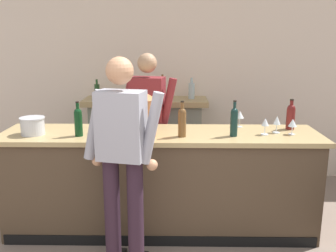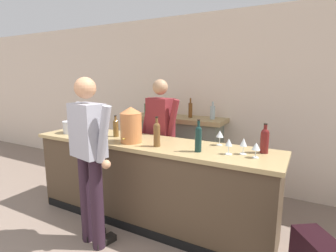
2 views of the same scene
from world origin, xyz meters
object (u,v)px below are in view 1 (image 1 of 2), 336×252
Objects in this scene: wine_bottle_cabernet_heavy at (182,121)px; wine_glass_front_left at (265,123)px; wine_bottle_rose_blush at (234,121)px; fireplace_stone at (146,140)px; wine_glass_by_dispenser at (240,115)px; ice_bucket_steel at (33,126)px; person_bartender at (148,124)px; wine_bottle_riesling_slim at (78,121)px; wine_glass_front_right at (293,123)px; wine_glass_back_row at (277,121)px; copper_dispenser at (143,114)px; wine_bottle_burgundy_dark at (107,119)px; wine_bottle_port_short at (291,116)px; person_customer at (122,158)px.

wine_glass_front_left is (0.77, 0.08, -0.04)m from wine_bottle_cabernet_heavy.
fireplace_stone is at bearing 123.26° from wine_bottle_rose_blush.
wine_bottle_rose_blush reaches higher than wine_bottle_cabernet_heavy.
wine_bottle_rose_blush is 0.37m from wine_glass_by_dispenser.
wine_glass_by_dispenser is 1.05× the size of wine_glass_front_left.
person_bartender is at bearing 31.87° from ice_bucket_steel.
wine_bottle_riesling_slim is 2.02× the size of wine_glass_front_left.
wine_glass_back_row reaches higher than wine_glass_front_right.
fireplace_stone is 4.72× the size of wine_bottle_rose_blush.
wine_glass_back_row is (0.43, 0.13, -0.03)m from wine_bottle_rose_blush.
person_bartender is 1.53m from wine_glass_front_right.
wine_bottle_cabernet_heavy is 2.02× the size of wine_glass_back_row.
ice_bucket_steel is at bearing 179.10° from wine_bottle_rose_blush.
wine_bottle_burgundy_dark is at bearing 156.94° from copper_dispenser.
wine_glass_front_left is (1.72, 0.07, -0.03)m from wine_bottle_riesling_slim.
wine_bottle_cabernet_heavy is 0.99× the size of wine_bottle_rose_blush.
fireplace_stone is 4.75× the size of wine_bottle_cabernet_heavy.
fireplace_stone reaches higher than wine_bottle_burgundy_dark.
fireplace_stone is 1.61m from wine_bottle_riesling_slim.
fireplace_stone is 1.57m from wine_glass_by_dispenser.
wine_bottle_rose_blush is at bearing 0.75° from wine_bottle_riesling_slim.
wine_glass_front_right is (1.39, 0.07, -0.10)m from copper_dispenser.
wine_bottle_port_short is at bearing -9.35° from wine_glass_by_dispenser.
fireplace_stone is at bearing 107.21° from wine_bottle_cabernet_heavy.
wine_bottle_burgundy_dark is 1.61m from wine_glass_back_row.
wine_bottle_port_short is at bearing 11.10° from copper_dispenser.
wine_glass_by_dispenser reaches higher than ice_bucket_steel.
ice_bucket_steel is 0.45m from wine_bottle_riesling_slim.
wine_bottle_riesling_slim is 1.07× the size of wine_bottle_port_short.
wine_bottle_burgundy_dark is at bearing 179.36° from wine_glass_back_row.
wine_bottle_cabernet_heavy reaches higher than wine_glass_back_row.
wine_glass_back_row is at bearing -139.34° from wine_bottle_port_short.
wine_bottle_burgundy_dark is at bearing -175.82° from wine_bottle_port_short.
wine_bottle_burgundy_dark is at bearing -170.79° from wine_glass_by_dispenser.
person_bartender is 0.93m from wine_bottle_riesling_slim.
wine_glass_by_dispenser is at bearing 143.85° from wine_glass_back_row.
wine_bottle_rose_blush reaches higher than wine_glass_front_right.
person_customer is 7.70× the size of ice_bucket_steel.
wine_bottle_rose_blush is (0.48, 0.03, -0.00)m from wine_bottle_cabernet_heavy.
wine_glass_front_right is (0.44, -0.29, -0.02)m from wine_glass_by_dispenser.
person_bartender is 0.66m from wine_bottle_burgundy_dark.
person_customer reaches higher than wine_glass_front_right.
wine_glass_by_dispenser is 1.02× the size of wine_glass_back_row.
person_bartender is 1.39m from wine_glass_back_row.
wine_glass_front_right is at bearing 0.85° from ice_bucket_steel.
wine_bottle_rose_blush is (0.84, -0.67, 0.20)m from person_bartender.
fireplace_stone is at bearing 96.02° from person_bartender.
wine_bottle_cabernet_heavy is at bearing -2.24° from ice_bucket_steel.
copper_dispenser is 1.26× the size of wine_bottle_cabernet_heavy.
ice_bucket_steel is 2.30m from wine_glass_back_row.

